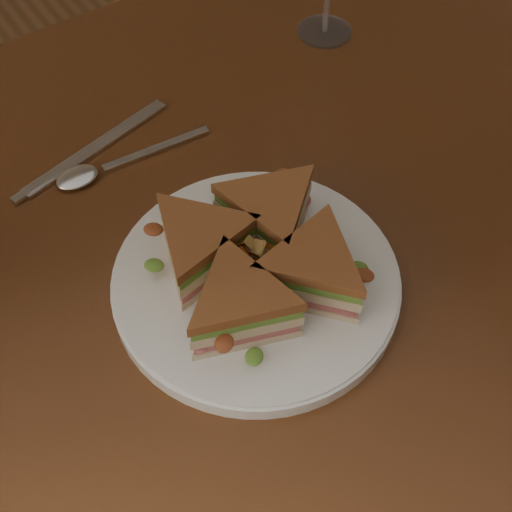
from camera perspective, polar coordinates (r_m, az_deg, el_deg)
The scene contains 7 objects.
ground at distance 1.41m, azimuth -2.59°, elevation -17.09°, with size 6.00×6.00×0.00m, color brown.
table at distance 0.83m, azimuth -4.20°, elevation -1.41°, with size 1.20×0.80×0.75m.
plate at distance 0.69m, azimuth -0.00°, elevation -2.11°, with size 0.28×0.28×0.02m, color white.
sandwich_wedges at distance 0.66m, azimuth -0.00°, elevation -0.26°, with size 0.25×0.25×0.06m.
crisps_mound at distance 0.66m, azimuth -0.00°, elevation -0.47°, with size 0.09×0.09×0.05m, color #AF5716, non-canonical shape.
spoon at distance 0.81m, azimuth -12.60°, elevation 6.68°, with size 0.18×0.03×0.01m.
knife at distance 0.83m, azimuth -13.36°, elevation 7.96°, with size 0.21×0.06×0.00m.
Camera 1 is at (-0.22, -0.43, 1.32)m, focal length 50.00 mm.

